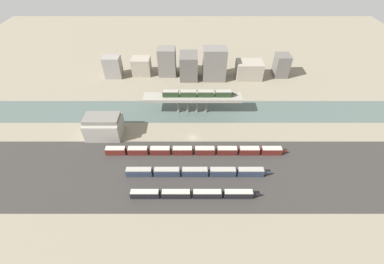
# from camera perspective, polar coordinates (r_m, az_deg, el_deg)

# --- Properties ---
(ground_plane) EXTENTS (400.00, 400.00, 0.00)m
(ground_plane) POSITION_cam_1_polar(r_m,az_deg,el_deg) (136.36, -0.00, -1.26)
(ground_plane) COLOR gray
(railbed_yard) EXTENTS (280.00, 42.00, 0.01)m
(railbed_yard) POSITION_cam_1_polar(r_m,az_deg,el_deg) (119.84, 0.03, -9.07)
(railbed_yard) COLOR #33302D
(railbed_yard) RESTS_ON ground
(river_water) EXTENTS (320.00, 21.79, 0.01)m
(river_water) POSITION_cam_1_polar(r_m,az_deg,el_deg) (154.25, -0.03, 4.62)
(river_water) COLOR #4C5B56
(river_water) RESTS_ON ground
(bridge) EXTENTS (56.31, 8.34, 10.81)m
(bridge) POSITION_cam_1_polar(r_m,az_deg,el_deg) (149.08, -0.03, 7.35)
(bridge) COLOR gray
(bridge) RESTS_ON ground
(train_on_bridge) EXTENTS (42.39, 2.90, 3.57)m
(train_on_bridge) POSITION_cam_1_polar(r_m,az_deg,el_deg) (147.11, 1.45, 8.53)
(train_on_bridge) COLOR #23381E
(train_on_bridge) RESTS_ON bridge
(train_yard_near) EXTENTS (55.62, 2.62, 3.71)m
(train_yard_near) POSITION_cam_1_polar(r_m,az_deg,el_deg) (110.64, 0.53, -13.61)
(train_yard_near) COLOR black
(train_yard_near) RESTS_ON ground
(train_yard_mid) EXTENTS (66.45, 2.87, 4.11)m
(train_yard_mid) POSITION_cam_1_polar(r_m,az_deg,el_deg) (117.57, 1.17, -8.88)
(train_yard_mid) COLOR #2D384C
(train_yard_mid) RESTS_ON ground
(train_yard_far) EXTENTS (90.13, 3.06, 3.89)m
(train_yard_far) POSITION_cam_1_polar(r_m,az_deg,el_deg) (126.74, 0.81, -4.17)
(train_yard_far) COLOR #5B1E19
(train_yard_far) RESTS_ON ground
(warehouse_building) EXTENTS (18.19, 13.57, 12.03)m
(warehouse_building) POSITION_cam_1_polar(r_m,az_deg,el_deg) (142.42, -19.13, 1.23)
(warehouse_building) COLOR #9E998E
(warehouse_building) RESTS_ON ground
(city_block_far_left) EXTENTS (11.68, 8.55, 15.01)m
(city_block_far_left) POSITION_cam_1_polar(r_m,az_deg,el_deg) (194.13, -17.34, 13.63)
(city_block_far_left) COLOR gray
(city_block_far_left) RESTS_ON ground
(city_block_left) EXTENTS (12.89, 10.46, 12.21)m
(city_block_left) POSITION_cam_1_polar(r_m,az_deg,el_deg) (193.36, -11.31, 14.13)
(city_block_left) COLOR gray
(city_block_left) RESTS_ON ground
(city_block_center) EXTENTS (12.21, 10.42, 19.77)m
(city_block_center) POSITION_cam_1_polar(r_m,az_deg,el_deg) (188.48, -5.72, 15.27)
(city_block_center) COLOR slate
(city_block_center) RESTS_ON ground
(city_block_right) EXTENTS (12.22, 15.90, 17.20)m
(city_block_right) POSITION_cam_1_polar(r_m,az_deg,el_deg) (184.56, -0.87, 14.43)
(city_block_right) COLOR #605B56
(city_block_right) RESTS_ON ground
(city_block_far_right) EXTENTS (15.68, 11.07, 22.48)m
(city_block_far_right) POSITION_cam_1_polar(r_m,az_deg,el_deg) (182.18, 4.87, 14.84)
(city_block_far_right) COLOR slate
(city_block_far_right) RESTS_ON ground
(city_block_tall) EXTENTS (17.95, 12.97, 11.86)m
(city_block_tall) POSITION_cam_1_polar(r_m,az_deg,el_deg) (189.87, 12.39, 13.38)
(city_block_tall) COLOR gray
(city_block_tall) RESTS_ON ground
(city_block_low) EXTENTS (9.48, 10.89, 15.50)m
(city_block_low) POSITION_cam_1_polar(r_m,az_deg,el_deg) (197.93, 19.11, 13.85)
(city_block_low) COLOR #605B56
(city_block_low) RESTS_ON ground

